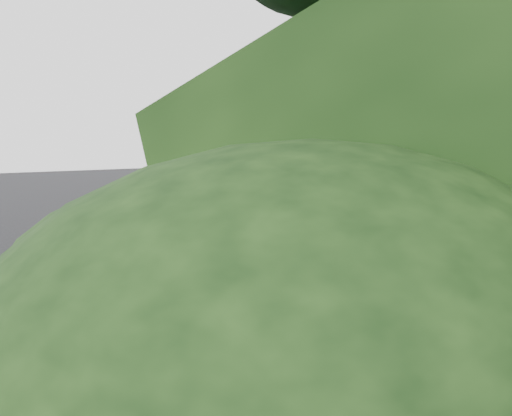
{
  "coord_description": "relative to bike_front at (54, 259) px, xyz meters",
  "views": [
    {
      "loc": [
        13.92,
        -4.96,
        3.39
      ],
      "look_at": [
        2.61,
        8.75,
        1.3
      ],
      "focal_mm": 35.0,
      "sensor_mm": 36.0,
      "label": 1
    }
  ],
  "objects": [
    {
      "name": "road_markings",
      "position": [
        -0.8,
        8.41,
        -0.46
      ],
      "size": [
        7.47,
        80.0,
        0.01
      ],
      "color": "gold",
      "rests_on": "ground"
    },
    {
      "name": "red_curb",
      "position": [
        4.26,
        10.31,
        -0.42
      ],
      "size": [
        0.25,
        28.0,
        0.1
      ],
      "primitive_type": "cube",
      "color": "maroon",
      "rests_on": "ground"
    },
    {
      "name": "bike_racks_rest",
      "position": [
        1.56,
        11.31,
        0.39
      ],
      "size": [
        1.14,
        23.0,
        1.17
      ],
      "color": "gray",
      "rests_on": "ground"
    },
    {
      "name": "signposts_rest",
      "position": [
        -0.84,
        12.31,
        0.96
      ],
      "size": [
        0.08,
        18.4,
        2.5
      ],
      "color": "brown",
      "rests_on": "ground"
    },
    {
      "name": "bike_front",
      "position": [
        0.0,
        0.0,
        0.0
      ],
      "size": [
        1.16,
        1.88,
        0.93
      ],
      "primitive_type": "imported",
      "rotation": [
        0.0,
        0.0,
        1.24
      ],
      "color": "navy",
      "rests_on": "ground"
    },
    {
      "name": "bike_valet",
      "position": [
        1.54,
        0.86,
        0.01
      ],
      "size": [
        3.36,
        12.9,
        1.1
      ],
      "color": "slate",
      "rests_on": "ground"
    }
  ]
}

